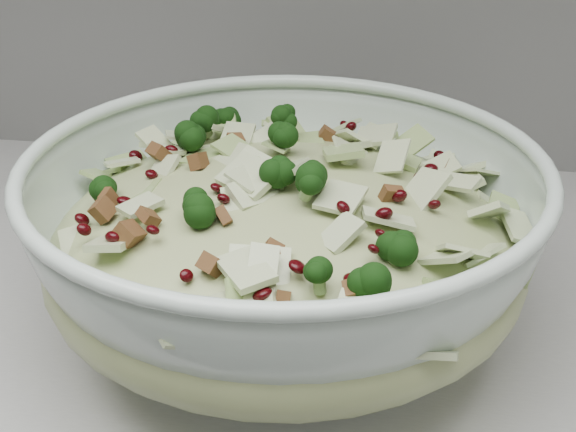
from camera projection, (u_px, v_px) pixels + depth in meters
The scene contains 2 objects.
mixing_bowl at pixel (285, 247), 0.63m from camera, with size 0.45×0.45×0.16m.
salad at pixel (285, 217), 0.62m from camera, with size 0.46×0.46×0.16m.
Camera 1 is at (0.08, 1.06, 1.30)m, focal length 50.00 mm.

